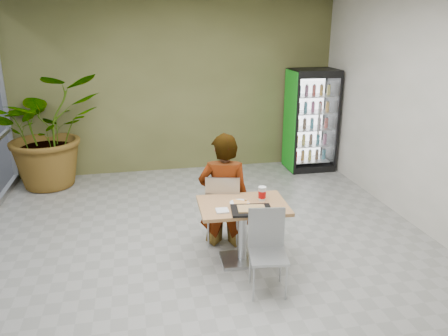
{
  "coord_description": "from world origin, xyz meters",
  "views": [
    {
      "loc": [
        -0.81,
        -4.68,
        2.75
      ],
      "look_at": [
        0.26,
        0.43,
        1.0
      ],
      "focal_mm": 35.0,
      "sensor_mm": 36.0,
      "label": 1
    }
  ],
  "objects_px": {
    "seated_woman": "(224,201)",
    "potted_plant": "(48,130)",
    "chair_far": "(223,205)",
    "cafeteria_tray": "(252,210)",
    "chair_near": "(267,243)",
    "beverage_fridge": "(311,120)",
    "soda_cup": "(262,194)",
    "dining_table": "(243,221)"
  },
  "relations": [
    {
      "from": "chair_near",
      "to": "cafeteria_tray",
      "type": "xyz_separation_m",
      "value": [
        -0.08,
        0.34,
        0.24
      ]
    },
    {
      "from": "dining_table",
      "to": "chair_near",
      "type": "relative_size",
      "value": 1.17
    },
    {
      "from": "chair_near",
      "to": "cafeteria_tray",
      "type": "bearing_deg",
      "value": 112.64
    },
    {
      "from": "chair_far",
      "to": "beverage_fridge",
      "type": "relative_size",
      "value": 0.5
    },
    {
      "from": "chair_far",
      "to": "chair_near",
      "type": "xyz_separation_m",
      "value": [
        0.27,
        -1.03,
        -0.04
      ]
    },
    {
      "from": "seated_woman",
      "to": "beverage_fridge",
      "type": "distance_m",
      "value": 3.53
    },
    {
      "from": "chair_near",
      "to": "dining_table",
      "type": "bearing_deg",
      "value": 111.31
    },
    {
      "from": "chair_far",
      "to": "dining_table",
      "type": "bearing_deg",
      "value": 121.38
    },
    {
      "from": "chair_far",
      "to": "soda_cup",
      "type": "bearing_deg",
      "value": 149.02
    },
    {
      "from": "soda_cup",
      "to": "cafeteria_tray",
      "type": "distance_m",
      "value": 0.36
    },
    {
      "from": "chair_far",
      "to": "soda_cup",
      "type": "distance_m",
      "value": 0.62
    },
    {
      "from": "beverage_fridge",
      "to": "chair_near",
      "type": "bearing_deg",
      "value": -117.56
    },
    {
      "from": "seated_woman",
      "to": "beverage_fridge",
      "type": "xyz_separation_m",
      "value": [
        2.26,
        2.68,
        0.37
      ]
    },
    {
      "from": "chair_far",
      "to": "cafeteria_tray",
      "type": "relative_size",
      "value": 2.13
    },
    {
      "from": "seated_woman",
      "to": "potted_plant",
      "type": "distance_m",
      "value": 3.74
    },
    {
      "from": "dining_table",
      "to": "chair_far",
      "type": "relative_size",
      "value": 1.09
    },
    {
      "from": "soda_cup",
      "to": "potted_plant",
      "type": "height_order",
      "value": "potted_plant"
    },
    {
      "from": "cafeteria_tray",
      "to": "seated_woman",
      "type": "bearing_deg",
      "value": 102.41
    },
    {
      "from": "chair_near",
      "to": "seated_woman",
      "type": "height_order",
      "value": "seated_woman"
    },
    {
      "from": "dining_table",
      "to": "beverage_fridge",
      "type": "height_order",
      "value": "beverage_fridge"
    },
    {
      "from": "soda_cup",
      "to": "beverage_fridge",
      "type": "relative_size",
      "value": 0.09
    },
    {
      "from": "seated_woman",
      "to": "potted_plant",
      "type": "bearing_deg",
      "value": -33.4
    },
    {
      "from": "potted_plant",
      "to": "beverage_fridge",
      "type": "bearing_deg",
      "value": -0.75
    },
    {
      "from": "soda_cup",
      "to": "beverage_fridge",
      "type": "xyz_separation_m",
      "value": [
        1.9,
        3.12,
        0.13
      ]
    },
    {
      "from": "dining_table",
      "to": "chair_near",
      "type": "distance_m",
      "value": 0.58
    },
    {
      "from": "dining_table",
      "to": "beverage_fridge",
      "type": "distance_m",
      "value": 3.86
    },
    {
      "from": "dining_table",
      "to": "seated_woman",
      "type": "bearing_deg",
      "value": 103.26
    },
    {
      "from": "chair_near",
      "to": "soda_cup",
      "type": "distance_m",
      "value": 0.72
    },
    {
      "from": "chair_near",
      "to": "beverage_fridge",
      "type": "distance_m",
      "value": 4.28
    },
    {
      "from": "potted_plant",
      "to": "chair_near",
      "type": "bearing_deg",
      "value": -54.07
    },
    {
      "from": "seated_woman",
      "to": "cafeteria_tray",
      "type": "bearing_deg",
      "value": 116.42
    },
    {
      "from": "beverage_fridge",
      "to": "potted_plant",
      "type": "xyz_separation_m",
      "value": [
        -4.78,
        0.06,
        0.02
      ]
    },
    {
      "from": "beverage_fridge",
      "to": "chair_far",
      "type": "bearing_deg",
      "value": -129.29
    },
    {
      "from": "beverage_fridge",
      "to": "potted_plant",
      "type": "bearing_deg",
      "value": 179.99
    },
    {
      "from": "dining_table",
      "to": "beverage_fridge",
      "type": "xyz_separation_m",
      "value": [
        2.15,
        3.19,
        0.43
      ]
    },
    {
      "from": "cafeteria_tray",
      "to": "potted_plant",
      "type": "relative_size",
      "value": 0.23
    },
    {
      "from": "chair_near",
      "to": "soda_cup",
      "type": "xyz_separation_m",
      "value": [
        0.12,
        0.63,
        0.31
      ]
    },
    {
      "from": "dining_table",
      "to": "potted_plant",
      "type": "height_order",
      "value": "potted_plant"
    },
    {
      "from": "seated_woman",
      "to": "soda_cup",
      "type": "bearing_deg",
      "value": 143.94
    },
    {
      "from": "beverage_fridge",
      "to": "potted_plant",
      "type": "height_order",
      "value": "potted_plant"
    },
    {
      "from": "chair_far",
      "to": "cafeteria_tray",
      "type": "distance_m",
      "value": 0.74
    },
    {
      "from": "seated_woman",
      "to": "beverage_fridge",
      "type": "relative_size",
      "value": 0.92
    }
  ]
}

